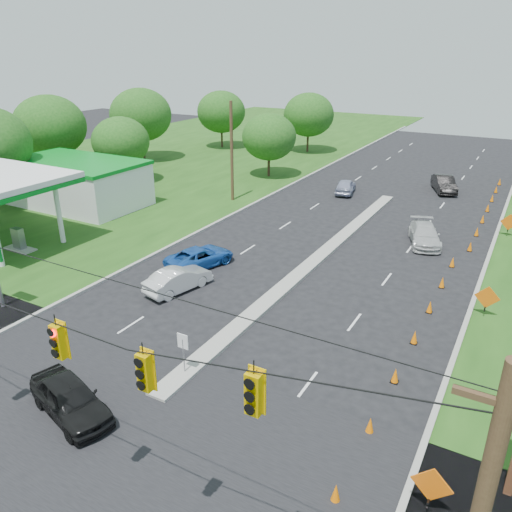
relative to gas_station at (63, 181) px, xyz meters
The scene contains 39 objects.
ground 31.23m from the gas_station, 40.57° to the right, with size 160.00×160.00×0.00m, color black.
grass_left 6.87m from the gas_station, behind, with size 40.00×160.00×0.06m, color #1E4714.
cross_street 31.23m from the gas_station, 40.57° to the right, with size 160.00×14.00×0.02m, color black.
curb_left 16.89m from the gas_station, 35.78° to the left, with size 0.25×110.00×0.16m, color gray.
curb_right 35.22m from the gas_station, 16.13° to the left, with size 0.25×110.00×0.16m, color gray.
median 23.79m from the gas_station, ahead, with size 1.00×34.00×0.18m, color gray.
median_sign 27.62m from the gas_station, 31.07° to the right, with size 0.55×0.06×2.05m.
signal_span 31.83m from the gas_station, 42.00° to the right, with size 25.60×0.32×9.00m.
utility_pole_far_left 14.93m from the gas_station, 41.21° to the left, with size 0.28×0.28×9.00m, color #422D1C.
gas_station is the anchor object (origin of this frame).
cone_0 36.26m from the gas_station, 28.46° to the right, with size 0.32×0.32×0.70m, color orange.
cone_1 34.73m from the gas_station, 23.36° to the right, with size 0.32×0.32×0.70m, color orange.
cone_2 33.50m from the gas_station, 17.85° to the right, with size 0.32×0.32×0.70m, color orange.
cone_3 32.60m from the gas_station, 11.97° to the right, with size 0.32×0.32×0.70m, color orange.
cone_4 32.06m from the gas_station, ahead, with size 0.32×0.32×0.70m, color orange.
cone_5 31.89m from the gas_station, ahead, with size 0.32×0.32×0.70m, color orange.
cone_6 32.11m from the gas_station, ahead, with size 0.32×0.32×0.70m, color orange.
cone_7 33.29m from the gas_station, 12.62° to the left, with size 0.32×0.32×0.70m, color orange.
cone_8 34.23m from the gas_station, 18.36° to the left, with size 0.32×0.32×0.70m, color orange.
cone_9 35.48m from the gas_station, 23.74° to the left, with size 0.32×0.32×0.70m, color orange.
cone_10 37.03m from the gas_station, 28.71° to the left, with size 0.32×0.32×0.70m, color orange.
cone_11 38.83m from the gas_station, 33.25° to the left, with size 0.32×0.32×0.70m, color orange.
cone_12 40.85m from the gas_station, 37.37° to the left, with size 0.32×0.32×0.70m, color orange.
cone_13 43.06m from the gas_station, 41.08° to the left, with size 0.32×0.32×0.70m, color orange.
work_sign_0 38.11m from the gas_station, 25.25° to the right, with size 1.27×0.58×1.37m.
work_sign_1 34.54m from the gas_station, ahead, with size 1.27×0.58×1.37m.
work_sign_2 36.42m from the gas_station, 18.85° to the left, with size 1.27×0.58×1.37m.
tree_2 10.19m from the gas_station, 103.60° to the left, with size 5.88×5.88×6.86m.
tree_3 21.66m from the gas_station, 112.93° to the left, with size 7.56×7.56×8.82m.
tree_4 32.14m from the gas_station, 97.82° to the left, with size 6.72×6.72×7.84m.
tree_5 22.05m from the gas_station, 63.99° to the left, with size 5.88×5.88×6.86m.
tree_6 35.67m from the gas_station, 77.60° to the left, with size 6.72×6.72×7.84m.
tree_14 13.29m from the gas_station, 143.18° to the left, with size 7.56×7.56×8.82m.
black_sedan 28.31m from the gas_station, 40.86° to the right, with size 1.76×4.38×1.49m, color black.
white_sedan 19.98m from the gas_station, 22.95° to the right, with size 1.48×4.25×1.40m, color silver.
blue_pickup 17.99m from the gas_station, 13.76° to the right, with size 2.18×4.73×1.31m, color #1A4FA6.
silver_car_far 30.17m from the gas_station, 13.68° to the left, with size 1.98×4.88×1.42m, color #BDBDBD.
silver_car_oncoming 26.15m from the gas_station, 41.63° to the left, with size 1.68×4.17×1.42m, color #9398B4.
dark_car_receding 35.94m from the gas_station, 39.26° to the left, with size 1.68×4.81×1.58m, color black.
Camera 1 is at (11.69, -8.31, 13.29)m, focal length 35.00 mm.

